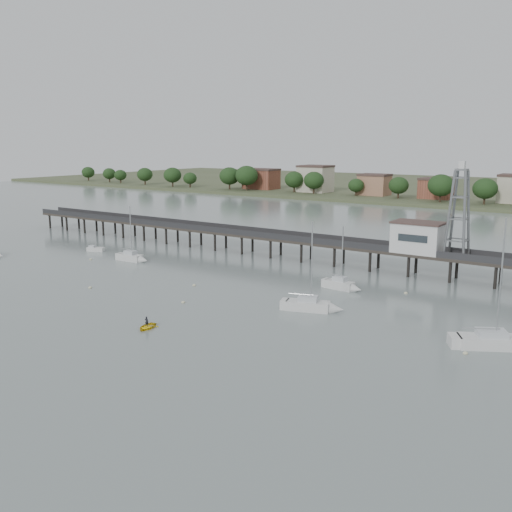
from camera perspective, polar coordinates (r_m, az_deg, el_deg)
The scene contains 13 objects.
ground_plane at distance 69.48m, azimuth -23.35°, elevation -8.52°, with size 500.00×500.00×0.00m, color slate.
pier at distance 111.03m, azimuth 3.51°, elevation 1.65°, with size 150.00×5.00×5.50m.
pier_building at distance 100.19m, azimuth 15.87°, elevation 1.84°, with size 8.40×5.40×5.30m.
lattice_tower at distance 97.73m, azimuth 19.62°, elevation 4.01°, with size 3.20×3.20×15.50m.
sailboat_b at distance 111.31m, azimuth -12.09°, elevation -0.21°, with size 6.76×2.44×11.12m.
sailboat_d at distance 69.74m, azimuth 23.73°, elevation -7.93°, with size 9.59×7.00×15.48m.
sailboat_c at distance 77.73m, azimuth 6.08°, elevation -5.04°, with size 8.08×4.62×12.87m.
sailboat_f at distance 89.16m, azimuth 8.80°, elevation -2.96°, with size 6.23×2.29×10.30m.
white_tender at distance 123.64m, azimuth -15.76°, elevation 0.66°, with size 3.86×2.75×1.39m.
yellow_dinghy at distance 71.83m, azimuth -10.85°, elevation -7.12°, with size 2.17×0.63×3.04m, color yellow.
dinghy_occupant at distance 71.83m, azimuth -10.85°, elevation -7.12°, with size 0.46×1.27×0.31m, color black.
mooring_buoys at distance 86.83m, azimuth -3.64°, elevation -3.63°, with size 73.94×25.44×0.39m.
far_shore at distance 279.90m, azimuth 23.03°, elevation 6.08°, with size 500.00×170.00×10.40m.
Camera 1 is at (56.33, -33.82, 22.57)m, focal length 40.00 mm.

